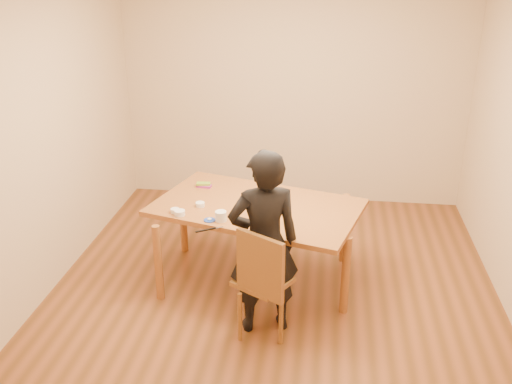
# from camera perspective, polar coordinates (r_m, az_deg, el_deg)

# --- Properties ---
(room_shell) EXTENTS (4.00, 4.50, 2.70)m
(room_shell) POSITION_cam_1_polar(r_m,az_deg,el_deg) (4.89, 2.25, 5.22)
(room_shell) COLOR brown
(room_shell) RESTS_ON ground
(dining_table) EXTENTS (2.00, 1.50, 0.04)m
(dining_table) POSITION_cam_1_polar(r_m,az_deg,el_deg) (5.08, 0.07, -1.54)
(dining_table) COLOR brown
(dining_table) RESTS_ON floor
(dining_chair) EXTENTS (0.51, 0.51, 0.04)m
(dining_chair) POSITION_cam_1_polar(r_m,az_deg,el_deg) (4.52, 0.70, -8.94)
(dining_chair) COLOR brown
(dining_chair) RESTS_ON floor
(cake_plate) EXTENTS (0.27, 0.27, 0.02)m
(cake_plate) POSITION_cam_1_polar(r_m,az_deg,el_deg) (5.14, 0.72, -0.88)
(cake_plate) COLOR #AE120B
(cake_plate) RESTS_ON dining_table
(cake) EXTENTS (0.22, 0.22, 0.07)m
(cake) POSITION_cam_1_polar(r_m,az_deg,el_deg) (5.12, 0.72, -0.42)
(cake) COLOR white
(cake) RESTS_ON cake_plate
(frosting_dome) EXTENTS (0.21, 0.21, 0.03)m
(frosting_dome) POSITION_cam_1_polar(r_m,az_deg,el_deg) (5.10, 0.72, 0.08)
(frosting_dome) COLOR white
(frosting_dome) RESTS_ON cake
(frosting_tub) EXTENTS (0.10, 0.10, 0.09)m
(frosting_tub) POSITION_cam_1_polar(r_m,az_deg,el_deg) (4.78, -3.54, -2.42)
(frosting_tub) COLOR white
(frosting_tub) RESTS_ON dining_table
(frosting_lid) EXTENTS (0.10, 0.10, 0.01)m
(frosting_lid) POSITION_cam_1_polar(r_m,az_deg,el_deg) (4.80, -4.67, -2.81)
(frosting_lid) COLOR #1B3CAF
(frosting_lid) RESTS_ON dining_table
(frosting_dollop) EXTENTS (0.04, 0.04, 0.02)m
(frosting_dollop) POSITION_cam_1_polar(r_m,az_deg,el_deg) (4.80, -4.68, -2.67)
(frosting_dollop) COLOR white
(frosting_dollop) RESTS_ON frosting_lid
(ramekin_green) EXTENTS (0.09, 0.09, 0.04)m
(ramekin_green) POSITION_cam_1_polar(r_m,az_deg,el_deg) (4.92, -7.64, -2.08)
(ramekin_green) COLOR white
(ramekin_green) RESTS_ON dining_table
(ramekin_yellow) EXTENTS (0.08, 0.08, 0.04)m
(ramekin_yellow) POSITION_cam_1_polar(r_m,az_deg,el_deg) (5.07, -5.61, -1.24)
(ramekin_yellow) COLOR white
(ramekin_yellow) RESTS_ON dining_table
(ramekin_multi) EXTENTS (0.08, 0.08, 0.04)m
(ramekin_multi) POSITION_cam_1_polar(r_m,az_deg,el_deg) (4.97, -8.10, -1.86)
(ramekin_multi) COLOR white
(ramekin_multi) RESTS_ON dining_table
(candy_box_pink) EXTENTS (0.14, 0.08, 0.02)m
(candy_box_pink) POSITION_cam_1_polar(r_m,az_deg,el_deg) (5.48, -5.22, 0.61)
(candy_box_pink) COLOR #C22D8F
(candy_box_pink) RESTS_ON dining_table
(candy_box_green) EXTENTS (0.14, 0.08, 0.02)m
(candy_box_green) POSITION_cam_1_polar(r_m,az_deg,el_deg) (5.48, -5.27, 0.83)
(candy_box_green) COLOR green
(candy_box_green) RESTS_ON candy_box_pink
(spatula) EXTENTS (0.15, 0.11, 0.01)m
(spatula) POSITION_cam_1_polar(r_m,az_deg,el_deg) (4.64, -5.06, -3.81)
(spatula) COLOR black
(spatula) RESTS_ON dining_table
(person) EXTENTS (0.64, 0.52, 1.53)m
(person) POSITION_cam_1_polar(r_m,az_deg,el_deg) (4.40, 0.79, -5.17)
(person) COLOR black
(person) RESTS_ON floor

